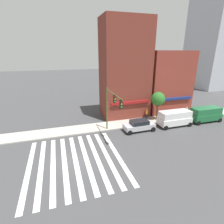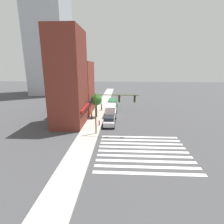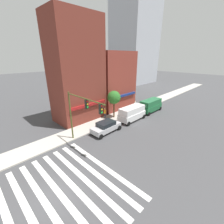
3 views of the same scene
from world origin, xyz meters
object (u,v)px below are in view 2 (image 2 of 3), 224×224
van_green (112,104)px  traffic_signal (112,105)px  sedan_silver (109,121)px  pedestrian_white_shirt (101,106)px  van_white (111,110)px  fire_hydrant (99,122)px  street_tree (96,100)px  pedestrian_orange_vest (92,114)px

van_green → traffic_signal: bearing=-177.0°
traffic_signal → sedan_silver: 5.68m
traffic_signal → van_green: bearing=2.3°
van_green → pedestrian_white_shirt: bearing=124.5°
traffic_signal → van_white: traffic_signal is taller
fire_hydrant → pedestrian_white_shirt: bearing=4.1°
traffic_signal → van_green: (15.93, 0.63, -3.27)m
van_green → street_tree: street_tree is taller
sedan_silver → pedestrian_orange_vest: 4.73m
pedestrian_white_shirt → street_tree: size_ratio=0.39×
traffic_signal → sedan_silver: size_ratio=1.42×
sedan_silver → fire_hydrant: 1.76m
van_white → van_green: bearing=-0.3°
van_white → street_tree: street_tree is taller
traffic_signal → van_white: bearing=3.6°
sedan_silver → street_tree: street_tree is taller
traffic_signal → street_tree: (8.75, 3.43, -0.94)m
van_green → pedestrian_orange_vest: (-8.58, 3.56, -0.21)m
traffic_signal → fire_hydrant: size_ratio=7.48×
van_white → fire_hydrant: van_white is taller
van_white → pedestrian_orange_vest: 4.52m
van_green → fire_hydrant: bearing=172.7°
traffic_signal → van_white: size_ratio=1.26×
pedestrian_white_shirt → fire_hydrant: pedestrian_white_shirt is taller
fire_hydrant → traffic_signal: bearing=-149.1°
pedestrian_orange_vest → fire_hydrant: bearing=-164.5°
pedestrian_white_shirt → fire_hydrant: bearing=-169.0°
sedan_silver → street_tree: size_ratio=0.97×
pedestrian_white_shirt → pedestrian_orange_vest: same height
street_tree → van_green: bearing=-21.3°
traffic_signal → sedan_silver: bearing=8.4°
pedestrian_white_shirt → pedestrian_orange_vest: bearing=177.7°
pedestrian_orange_vest → fire_hydrant: size_ratio=2.10×
sedan_silver → pedestrian_white_shirt: size_ratio=2.50×
van_white → street_tree: size_ratio=1.09×
sedan_silver → van_white: 5.88m
pedestrian_white_shirt → fire_hydrant: size_ratio=2.10×
van_white → fire_hydrant: (-6.24, 1.70, -0.67)m
van_white → pedestrian_orange_vest: (-2.77, 3.56, -0.21)m
sedan_silver → fire_hydrant: bearing=101.3°
pedestrian_orange_vest → fire_hydrant: (-3.47, -1.86, -0.46)m
traffic_signal → street_tree: 9.45m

